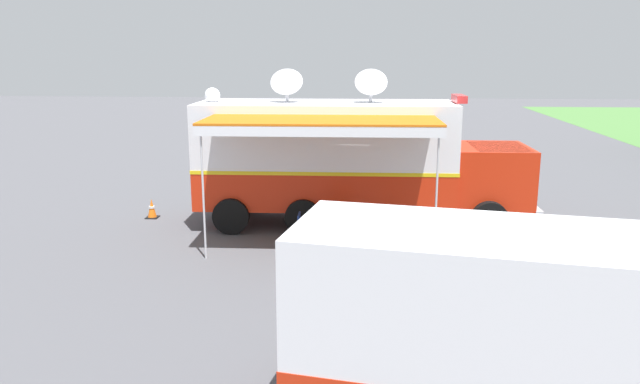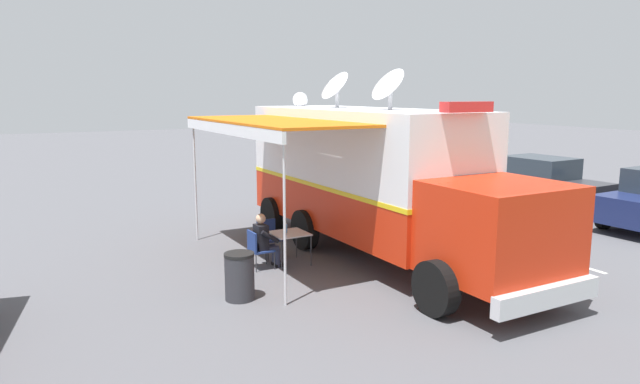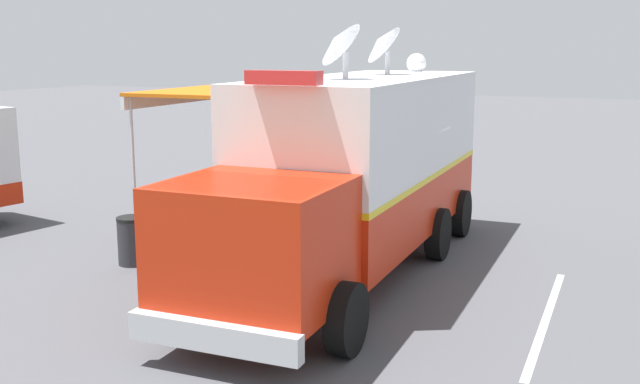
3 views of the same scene
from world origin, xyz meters
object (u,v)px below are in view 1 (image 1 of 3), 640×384
object	(u,v)px
car_behind_truck	(308,150)
folding_table	(337,220)
seated_responder	(337,228)
folding_chair_beside_table	(304,227)
folding_chair_at_table	(337,235)
traffic_cone	(152,209)
support_truck	(538,335)
command_truck	(352,157)
car_far_corner	(396,148)
water_bottle	(335,215)
trash_bin	(407,252)

from	to	relation	value
car_behind_truck	folding_table	bearing A→B (deg)	9.33
seated_responder	folding_chair_beside_table	bearing A→B (deg)	-117.19
folding_chair_at_table	traffic_cone	world-z (taller)	folding_chair_at_table
folding_table	support_truck	bearing A→B (deg)	20.28
folding_table	support_truck	size ratio (longest dim) A/B	0.11
command_truck	traffic_cone	bearing A→B (deg)	-91.87
traffic_cone	car_far_corner	distance (m)	11.52
water_bottle	car_behind_truck	distance (m)	10.32
traffic_cone	car_behind_truck	world-z (taller)	car_behind_truck
traffic_cone	car_far_corner	world-z (taller)	car_far_corner
seated_responder	trash_bin	size ratio (longest dim) A/B	1.37
command_truck	water_bottle	size ratio (longest dim) A/B	42.51
command_truck	folding_table	xyz separation A→B (m)	(2.11, -0.31, -1.27)
command_truck	trash_bin	bearing A→B (deg)	18.83
water_bottle	car_far_corner	size ratio (longest dim) A/B	0.05
trash_bin	car_behind_truck	size ratio (longest dim) A/B	0.21
water_bottle	support_truck	size ratio (longest dim) A/B	0.03
folding_chair_at_table	traffic_cone	distance (m)	6.50
folding_table	trash_bin	bearing A→B (deg)	42.30
folding_chair_beside_table	car_behind_truck	world-z (taller)	car_behind_truck
command_truck	traffic_cone	world-z (taller)	command_truck
traffic_cone	support_truck	bearing A→B (deg)	40.30
folding_chair_beside_table	trash_bin	size ratio (longest dim) A/B	0.96
water_bottle	car_far_corner	distance (m)	11.11
folding_chair_at_table	trash_bin	xyz separation A→B (m)	(1.01, 1.62, -0.06)
folding_table	traffic_cone	world-z (taller)	folding_table
folding_chair_beside_table	support_truck	bearing A→B (deg)	26.06
car_behind_truck	traffic_cone	bearing A→B (deg)	-27.11
traffic_cone	seated_responder	bearing A→B (deg)	62.88
folding_table	water_bottle	size ratio (longest dim) A/B	3.62
water_bottle	trash_bin	distance (m)	2.47
trash_bin	support_truck	size ratio (longest dim) A/B	0.13
command_truck	car_far_corner	size ratio (longest dim) A/B	2.23
folding_chair_beside_table	folding_chair_at_table	bearing A→B (deg)	53.95
water_bottle	seated_responder	world-z (taller)	seated_responder
command_truck	folding_table	world-z (taller)	command_truck
water_bottle	traffic_cone	distance (m)	6.12
car_far_corner	support_truck	bearing A→B (deg)	2.60
folding_chair_beside_table	car_behind_truck	xyz separation A→B (m)	(-10.30, -0.82, 0.37)
folding_chair_beside_table	car_far_corner	distance (m)	11.40
seated_responder	car_behind_truck	distance (m)	10.89
folding_table	car_far_corner	xyz separation A→B (m)	(-10.86, 2.03, 0.21)
command_truck	traffic_cone	xyz separation A→B (m)	(-0.19, -5.98, -1.67)
command_truck	water_bottle	world-z (taller)	command_truck
command_truck	car_far_corner	distance (m)	8.98
command_truck	folding_table	distance (m)	2.49
water_bottle	car_behind_truck	xyz separation A→B (m)	(-10.20, -1.61, 0.05)
trash_bin	traffic_cone	bearing A→B (deg)	-119.35
command_truck	water_bottle	distance (m)	2.46
seated_responder	car_behind_truck	world-z (taller)	car_behind_truck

